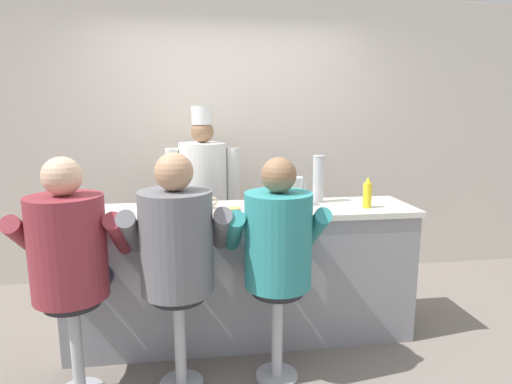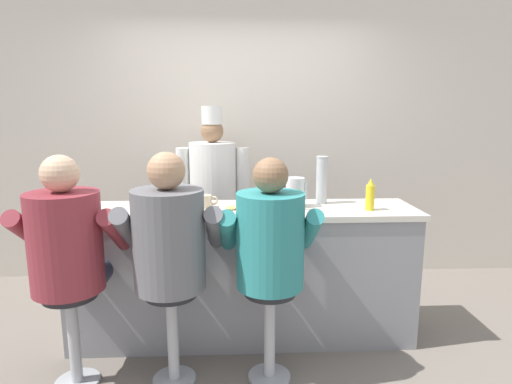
{
  "view_description": "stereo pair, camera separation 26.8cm",
  "coord_description": "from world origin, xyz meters",
  "px_view_note": "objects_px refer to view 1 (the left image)",
  "views": [
    {
      "loc": [
        -0.31,
        -2.63,
        1.64
      ],
      "look_at": [
        0.09,
        0.26,
        1.08
      ],
      "focal_mm": 30.0,
      "sensor_mm": 36.0,
      "label": 1
    },
    {
      "loc": [
        -0.04,
        -2.65,
        1.64
      ],
      "look_at": [
        0.09,
        0.26,
        1.08
      ],
      "focal_mm": 30.0,
      "sensor_mm": 36.0,
      "label": 2
    }
  ],
  "objects_px": {
    "diner_seated_maroon": "(70,252)",
    "diner_seated_teal": "(277,245)",
    "mustard_bottle_yellow": "(367,193)",
    "water_pitcher_clear": "(294,192)",
    "ketchup_bottle_red": "(281,193)",
    "coffee_mug_blue": "(66,210)",
    "breakfast_plate": "(234,211)",
    "cup_stack_steel": "(318,179)",
    "diner_seated_grey": "(177,246)",
    "hot_sauce_bottle_orange": "(299,199)",
    "coffee_mug_tan": "(205,202)",
    "cereal_bowl": "(169,209)",
    "cook_in_whites_near": "(204,191)",
    "napkin_dispenser_chrome": "(268,206)"
  },
  "relations": [
    {
      "from": "napkin_dispenser_chrome",
      "to": "diner_seated_maroon",
      "type": "xyz_separation_m",
      "value": [
        -1.17,
        -0.33,
        -0.16
      ]
    },
    {
      "from": "hot_sauce_bottle_orange",
      "to": "breakfast_plate",
      "type": "xyz_separation_m",
      "value": [
        -0.46,
        -0.03,
        -0.06
      ]
    },
    {
      "from": "mustard_bottle_yellow",
      "to": "cook_in_whites_near",
      "type": "relative_size",
      "value": 0.13
    },
    {
      "from": "hot_sauce_bottle_orange",
      "to": "cup_stack_steel",
      "type": "distance_m",
      "value": 0.31
    },
    {
      "from": "breakfast_plate",
      "to": "coffee_mug_blue",
      "type": "xyz_separation_m",
      "value": [
        -1.07,
        0.01,
        0.04
      ]
    },
    {
      "from": "coffee_mug_blue",
      "to": "breakfast_plate",
      "type": "bearing_deg",
      "value": -0.6
    },
    {
      "from": "diner_seated_grey",
      "to": "hot_sauce_bottle_orange",
      "type": "bearing_deg",
      "value": 27.24
    },
    {
      "from": "hot_sauce_bottle_orange",
      "to": "coffee_mug_blue",
      "type": "bearing_deg",
      "value": -179.2
    },
    {
      "from": "napkin_dispenser_chrome",
      "to": "breakfast_plate",
      "type": "bearing_deg",
      "value": 163.98
    },
    {
      "from": "coffee_mug_tan",
      "to": "diner_seated_maroon",
      "type": "distance_m",
      "value": 0.94
    },
    {
      "from": "diner_seated_maroon",
      "to": "diner_seated_teal",
      "type": "distance_m",
      "value": 1.17
    },
    {
      "from": "mustard_bottle_yellow",
      "to": "diner_seated_grey",
      "type": "height_order",
      "value": "diner_seated_grey"
    },
    {
      "from": "mustard_bottle_yellow",
      "to": "diner_seated_maroon",
      "type": "relative_size",
      "value": 0.16
    },
    {
      "from": "breakfast_plate",
      "to": "cook_in_whites_near",
      "type": "height_order",
      "value": "cook_in_whites_near"
    },
    {
      "from": "cereal_bowl",
      "to": "coffee_mug_tan",
      "type": "xyz_separation_m",
      "value": [
        0.24,
        0.08,
        0.02
      ]
    },
    {
      "from": "coffee_mug_blue",
      "to": "cup_stack_steel",
      "type": "distance_m",
      "value": 1.75
    },
    {
      "from": "ketchup_bottle_red",
      "to": "cereal_bowl",
      "type": "xyz_separation_m",
      "value": [
        -0.76,
        0.05,
        -0.1
      ]
    },
    {
      "from": "cup_stack_steel",
      "to": "cook_in_whites_near",
      "type": "xyz_separation_m",
      "value": [
        -0.84,
        0.77,
        -0.22
      ]
    },
    {
      "from": "diner_seated_grey",
      "to": "mustard_bottle_yellow",
      "type": "bearing_deg",
      "value": 17.23
    },
    {
      "from": "ketchup_bottle_red",
      "to": "cup_stack_steel",
      "type": "xyz_separation_m",
      "value": [
        0.33,
        0.23,
        0.06
      ]
    },
    {
      "from": "ketchup_bottle_red",
      "to": "coffee_mug_blue",
      "type": "bearing_deg",
      "value": -179.78
    },
    {
      "from": "hot_sauce_bottle_orange",
      "to": "diner_seated_teal",
      "type": "distance_m",
      "value": 0.52
    },
    {
      "from": "hot_sauce_bottle_orange",
      "to": "breakfast_plate",
      "type": "bearing_deg",
      "value": -175.92
    },
    {
      "from": "cup_stack_steel",
      "to": "cook_in_whites_near",
      "type": "bearing_deg",
      "value": 137.28
    },
    {
      "from": "cup_stack_steel",
      "to": "diner_seated_teal",
      "type": "distance_m",
      "value": 0.82
    },
    {
      "from": "mustard_bottle_yellow",
      "to": "water_pitcher_clear",
      "type": "bearing_deg",
      "value": 165.29
    },
    {
      "from": "cereal_bowl",
      "to": "hot_sauce_bottle_orange",
      "type": "bearing_deg",
      "value": -2.41
    },
    {
      "from": "coffee_mug_tan",
      "to": "napkin_dispenser_chrome",
      "type": "distance_m",
      "value": 0.46
    },
    {
      "from": "water_pitcher_clear",
      "to": "coffee_mug_blue",
      "type": "relative_size",
      "value": 1.5
    },
    {
      "from": "hot_sauce_bottle_orange",
      "to": "coffee_mug_blue",
      "type": "distance_m",
      "value": 1.53
    },
    {
      "from": "ketchup_bottle_red",
      "to": "breakfast_plate",
      "type": "xyz_separation_m",
      "value": [
        -0.33,
        -0.02,
        -0.11
      ]
    },
    {
      "from": "water_pitcher_clear",
      "to": "coffee_mug_tan",
      "type": "bearing_deg",
      "value": -179.94
    },
    {
      "from": "diner_seated_grey",
      "to": "ketchup_bottle_red",
      "type": "bearing_deg",
      "value": 30.49
    },
    {
      "from": "coffee_mug_tan",
      "to": "diner_seated_teal",
      "type": "height_order",
      "value": "diner_seated_teal"
    },
    {
      "from": "breakfast_plate",
      "to": "coffee_mug_tan",
      "type": "xyz_separation_m",
      "value": [
        -0.19,
        0.15,
        0.03
      ]
    },
    {
      "from": "breakfast_plate",
      "to": "coffee_mug_tan",
      "type": "relative_size",
      "value": 1.56
    },
    {
      "from": "water_pitcher_clear",
      "to": "diner_seated_maroon",
      "type": "bearing_deg",
      "value": -158.91
    },
    {
      "from": "ketchup_bottle_red",
      "to": "cereal_bowl",
      "type": "distance_m",
      "value": 0.77
    },
    {
      "from": "hot_sauce_bottle_orange",
      "to": "coffee_mug_blue",
      "type": "relative_size",
      "value": 1.03
    },
    {
      "from": "coffee_mug_blue",
      "to": "diner_seated_grey",
      "type": "distance_m",
      "value": 0.83
    },
    {
      "from": "hot_sauce_bottle_orange",
      "to": "coffee_mug_blue",
      "type": "xyz_separation_m",
      "value": [
        -1.53,
        -0.02,
        -0.02
      ]
    },
    {
      "from": "coffee_mug_tan",
      "to": "cook_in_whites_near",
      "type": "height_order",
      "value": "cook_in_whites_near"
    },
    {
      "from": "breakfast_plate",
      "to": "cup_stack_steel",
      "type": "height_order",
      "value": "cup_stack_steel"
    },
    {
      "from": "cereal_bowl",
      "to": "diner_seated_teal",
      "type": "bearing_deg",
      "value": -35.18
    },
    {
      "from": "cup_stack_steel",
      "to": "breakfast_plate",
      "type": "bearing_deg",
      "value": -159.17
    },
    {
      "from": "coffee_mug_tan",
      "to": "ketchup_bottle_red",
      "type": "bearing_deg",
      "value": -14.12
    },
    {
      "from": "water_pitcher_clear",
      "to": "breakfast_plate",
      "type": "height_order",
      "value": "water_pitcher_clear"
    },
    {
      "from": "ketchup_bottle_red",
      "to": "coffee_mug_blue",
      "type": "relative_size",
      "value": 1.84
    },
    {
      "from": "mustard_bottle_yellow",
      "to": "diner_seated_maroon",
      "type": "distance_m",
      "value": 1.95
    },
    {
      "from": "coffee_mug_blue",
      "to": "diner_seated_grey",
      "type": "xyz_separation_m",
      "value": [
        0.71,
        -0.4,
        -0.15
      ]
    }
  ]
}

